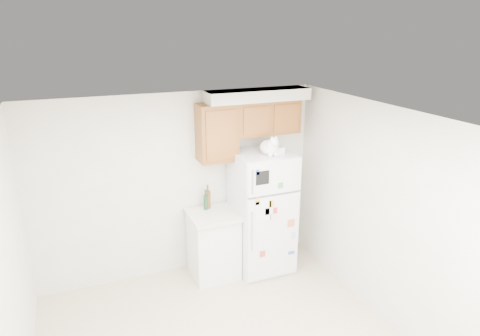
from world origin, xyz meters
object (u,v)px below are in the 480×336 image
refrigerator (262,212)px  storage_box_back (271,145)px  storage_box_front (278,151)px  bottle_green (206,200)px  bottle_amber (208,197)px  cat (270,147)px  base_counter (213,244)px

refrigerator → storage_box_back: size_ratio=9.44×
refrigerator → storage_box_front: storage_box_front is taller
bottle_green → bottle_amber: bearing=33.9°
cat → bottle_amber: cat is taller
storage_box_front → bottle_amber: storage_box_front is taller
base_counter → bottle_green: bearing=104.9°
refrigerator → base_counter: size_ratio=1.85×
bottle_green → bottle_amber: bottle_amber is taller
cat → storage_box_back: 0.31m
storage_box_back → bottle_amber: size_ratio=0.54×
storage_box_front → bottle_green: (-0.89, 0.36, -0.69)m
storage_box_back → bottle_amber: (-0.88, 0.11, -0.66)m
bottle_amber → cat: bearing=-27.2°
base_counter → storage_box_back: bearing=4.7°
bottle_green → storage_box_front: bearing=-21.9°
refrigerator → cat: size_ratio=4.23×
refrigerator → cat: bearing=-70.3°
base_counter → bottle_green: bottle_green is taller
base_counter → bottle_green: (-0.04, 0.16, 0.60)m
storage_box_back → storage_box_front: bearing=-94.5°
storage_box_back → bottle_amber: 1.11m
refrigerator → bottle_amber: refrigerator is taller
base_counter → storage_box_back: (0.88, 0.07, 1.29)m
storage_box_front → base_counter: bearing=153.8°
cat → bottle_green: (-0.78, 0.35, -0.75)m
refrigerator → bottle_green: 0.80m
refrigerator → bottle_green: (-0.73, 0.23, 0.21)m
base_counter → cat: bearing=-14.8°
storage_box_front → refrigerator: bearing=128.2°
refrigerator → bottle_green: size_ratio=6.10×
bottle_green → bottle_amber: size_ratio=0.83×
storage_box_back → bottle_green: size_ratio=0.65×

